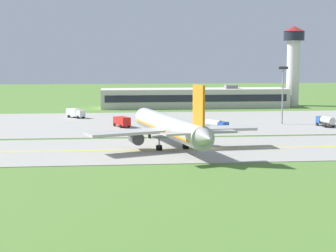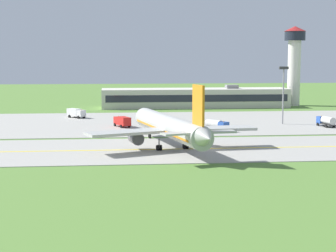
# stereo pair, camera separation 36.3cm
# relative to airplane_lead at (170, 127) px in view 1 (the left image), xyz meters

# --- Properties ---
(ground_plane) EXTENTS (500.00, 500.00, 0.00)m
(ground_plane) POSITION_rel_airplane_lead_xyz_m (7.19, -0.98, -4.13)
(ground_plane) COLOR #517A33
(taxiway_strip) EXTENTS (240.00, 28.00, 0.10)m
(taxiway_strip) POSITION_rel_airplane_lead_xyz_m (7.19, -0.98, -4.08)
(taxiway_strip) COLOR #9E9B93
(taxiway_strip) RESTS_ON ground
(apron_pad) EXTENTS (140.00, 52.00, 0.10)m
(apron_pad) POSITION_rel_airplane_lead_xyz_m (17.19, 41.02, -4.08)
(apron_pad) COLOR #9E9B93
(apron_pad) RESTS_ON ground
(taxiway_centreline) EXTENTS (220.00, 0.60, 0.01)m
(taxiway_centreline) POSITION_rel_airplane_lead_xyz_m (7.19, -0.98, -4.03)
(taxiway_centreline) COLOR yellow
(taxiway_centreline) RESTS_ON taxiway_strip
(airplane_lead) EXTENTS (32.12, 39.33, 12.70)m
(airplane_lead) POSITION_rel_airplane_lead_xyz_m (0.00, 0.00, 0.00)
(airplane_lead) COLOR #ADADA8
(airplane_lead) RESTS_ON ground
(service_truck_baggage) EXTENTS (5.61, 5.77, 2.60)m
(service_truck_baggage) POSITION_rel_airplane_lead_xyz_m (-20.99, 54.10, -2.60)
(service_truck_baggage) COLOR silver
(service_truck_baggage) RESTS_ON ground
(service_truck_fuel) EXTENTS (5.14, 6.08, 2.65)m
(service_truck_fuel) POSITION_rel_airplane_lead_xyz_m (13.25, 22.87, -2.60)
(service_truck_fuel) COLOR #264CA5
(service_truck_fuel) RESTS_ON ground
(service_truck_catering) EXTENTS (3.14, 6.27, 2.65)m
(service_truck_catering) POSITION_rel_airplane_lead_xyz_m (41.44, 28.18, -2.60)
(service_truck_catering) COLOR #264CA5
(service_truck_catering) RESTS_ON ground
(service_truck_pushback) EXTENTS (4.29, 6.32, 2.60)m
(service_truck_pushback) POSITION_rel_airplane_lead_xyz_m (-8.41, 32.58, -2.60)
(service_truck_pushback) COLOR red
(service_truck_pushback) RESTS_ON ground
(terminal_building) EXTENTS (63.09, 12.53, 7.57)m
(terminal_building) POSITION_rel_airplane_lead_xyz_m (17.19, 83.81, -0.93)
(terminal_building) COLOR beige
(terminal_building) RESTS_ON ground
(control_tower) EXTENTS (7.60, 7.60, 27.67)m
(control_tower) POSITION_rel_airplane_lead_xyz_m (52.59, 87.14, 12.50)
(control_tower) COLOR silver
(control_tower) RESTS_ON ground
(apron_light_mast) EXTENTS (2.40, 0.50, 14.70)m
(apron_light_mast) POSITION_rel_airplane_lead_xyz_m (32.38, 34.42, 5.19)
(apron_light_mast) COLOR gray
(apron_light_mast) RESTS_ON ground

